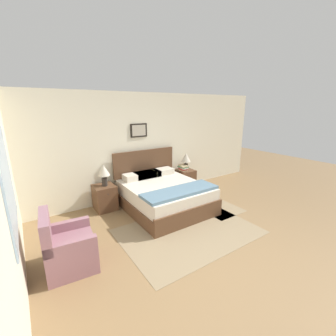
% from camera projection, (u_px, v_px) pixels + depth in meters
% --- Properties ---
extents(ground_plane, '(16.00, 16.00, 0.00)m').
position_uv_depth(ground_plane, '(235.00, 258.00, 3.48)').
color(ground_plane, olive).
extents(wall_back, '(7.82, 0.09, 2.60)m').
position_uv_depth(wall_back, '(140.00, 146.00, 5.64)').
color(wall_back, beige).
rests_on(wall_back, ground_plane).
extents(wall_left, '(0.08, 5.50, 2.60)m').
position_uv_depth(wall_left, '(6.00, 184.00, 2.89)').
color(wall_left, beige).
rests_on(wall_left, ground_plane).
extents(area_rug_main, '(2.48, 1.75, 0.01)m').
position_uv_depth(area_rug_main, '(189.00, 231.00, 4.22)').
color(area_rug_main, '#897556').
rests_on(area_rug_main, ground_plane).
extents(area_rug_bedside, '(0.83, 1.18, 0.01)m').
position_uv_depth(area_rug_bedside, '(215.00, 206.00, 5.28)').
color(area_rug_bedside, '#897556').
rests_on(area_rug_bedside, ground_plane).
extents(bed, '(1.66, 1.92, 1.22)m').
position_uv_depth(bed, '(164.00, 194.00, 5.12)').
color(bed, brown).
rests_on(bed, ground_plane).
extents(armchair, '(0.72, 0.75, 0.89)m').
position_uv_depth(armchair, '(67.00, 249.00, 3.21)').
color(armchair, '#8E606B').
rests_on(armchair, ground_plane).
extents(nightstand_near_window, '(0.46, 0.51, 0.57)m').
position_uv_depth(nightstand_near_window, '(105.00, 197.00, 5.07)').
color(nightstand_near_window, brown).
rests_on(nightstand_near_window, ground_plane).
extents(nightstand_by_door, '(0.46, 0.51, 0.57)m').
position_uv_depth(nightstand_by_door, '(185.00, 180.00, 6.29)').
color(nightstand_by_door, brown).
rests_on(nightstand_by_door, ground_plane).
extents(table_lamp_near_window, '(0.26, 0.26, 0.48)m').
position_uv_depth(table_lamp_near_window, '(104.00, 172.00, 4.90)').
color(table_lamp_near_window, '#2D2823').
rests_on(table_lamp_near_window, nightstand_near_window).
extents(table_lamp_by_door, '(0.26, 0.26, 0.48)m').
position_uv_depth(table_lamp_by_door, '(186.00, 159.00, 6.12)').
color(table_lamp_by_door, '#2D2823').
rests_on(table_lamp_by_door, nightstand_by_door).
extents(book_thick_bottom, '(0.16, 0.21, 0.04)m').
position_uv_depth(book_thick_bottom, '(183.00, 170.00, 6.12)').
color(book_thick_bottom, beige).
rests_on(book_thick_bottom, nightstand_by_door).
extents(book_hardcover_middle, '(0.19, 0.23, 0.04)m').
position_uv_depth(book_hardcover_middle, '(183.00, 169.00, 6.11)').
color(book_hardcover_middle, '#B7332D').
rests_on(book_hardcover_middle, book_thick_bottom).
extents(book_novel_upper, '(0.17, 0.29, 0.03)m').
position_uv_depth(book_novel_upper, '(183.00, 168.00, 6.10)').
color(book_novel_upper, silver).
rests_on(book_novel_upper, book_hardcover_middle).
extents(book_slim_near_top, '(0.21, 0.27, 0.03)m').
position_uv_depth(book_slim_near_top, '(183.00, 167.00, 6.09)').
color(book_slim_near_top, '#4C7551').
rests_on(book_slim_near_top, book_novel_upper).
extents(book_paperback_top, '(0.22, 0.30, 0.03)m').
position_uv_depth(book_paperback_top, '(183.00, 166.00, 6.09)').
color(book_paperback_top, beige).
rests_on(book_paperback_top, book_slim_near_top).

